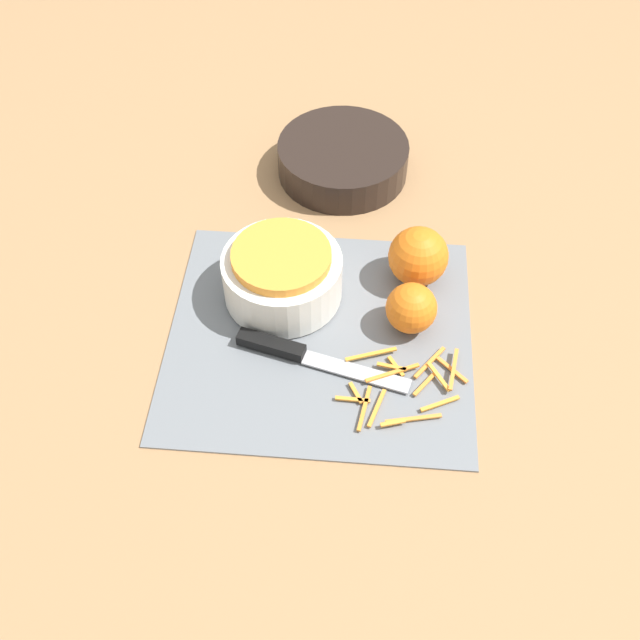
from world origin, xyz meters
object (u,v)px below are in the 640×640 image
(bowl_dark, at_px, (343,159))
(bowl_speckled, at_px, (282,274))
(orange_right, at_px, (411,308))
(orange_left, at_px, (418,256))
(knife, at_px, (291,351))

(bowl_dark, bearing_deg, bowl_speckled, -103.61)
(bowl_speckled, distance_m, orange_right, 0.18)
(bowl_dark, distance_m, orange_right, 0.33)
(orange_left, bearing_deg, orange_right, -95.48)
(knife, distance_m, orange_left, 0.22)
(knife, bearing_deg, orange_left, 57.63)
(bowl_speckled, bearing_deg, knife, -77.82)
(bowl_dark, xyz_separation_m, knife, (-0.04, -0.38, -0.01))
(bowl_dark, xyz_separation_m, orange_left, (0.12, -0.23, 0.02))
(bowl_speckled, height_order, bowl_dark, bowl_speckled)
(orange_left, xyz_separation_m, orange_right, (-0.01, -0.09, -0.01))
(bowl_dark, height_order, knife, bowl_dark)
(bowl_dark, bearing_deg, orange_left, -62.55)
(knife, relative_size, orange_right, 3.39)
(knife, height_order, orange_right, orange_right)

